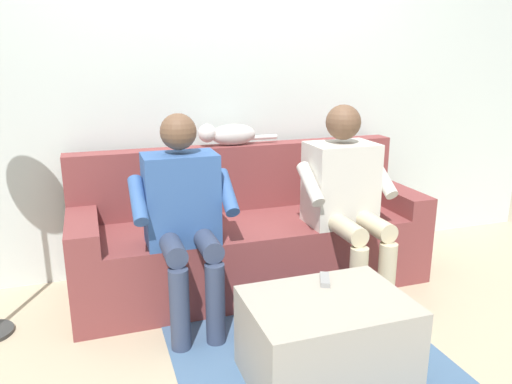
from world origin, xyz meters
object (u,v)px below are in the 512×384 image
object	(u,v)px
person_left_seated	(346,191)
remote_gray	(325,280)
couch	(251,238)
cat_on_backrest	(228,134)
coffee_table	(326,340)
person_right_seated	(184,209)

from	to	relation	value
person_left_seated	remote_gray	bearing A→B (deg)	54.60
person_left_seated	remote_gray	distance (m)	0.76
couch	cat_on_backrest	bearing A→B (deg)	-71.78
coffee_table	cat_on_backrest	size ratio (longest dim) A/B	1.34
coffee_table	remote_gray	xyz separation A→B (m)	(-0.06, -0.16, 0.21)
person_right_seated	coffee_table	bearing A→B (deg)	123.47
coffee_table	person_right_seated	distance (m)	0.98
person_right_seated	remote_gray	bearing A→B (deg)	133.66
person_left_seated	cat_on_backrest	world-z (taller)	person_left_seated
cat_on_backrest	person_left_seated	bearing A→B (deg)	135.27
person_right_seated	cat_on_backrest	distance (m)	0.76
person_left_seated	couch	bearing A→B (deg)	-33.59
person_left_seated	coffee_table	bearing A→B (deg)	57.16
couch	cat_on_backrest	world-z (taller)	cat_on_backrest
coffee_table	person_right_seated	bearing A→B (deg)	-56.53
cat_on_backrest	remote_gray	size ratio (longest dim) A/B	4.09
cat_on_backrest	couch	bearing A→B (deg)	108.22
cat_on_backrest	person_right_seated	bearing A→B (deg)	54.67
coffee_table	remote_gray	distance (m)	0.27
couch	coffee_table	world-z (taller)	couch
cat_on_backrest	coffee_table	bearing A→B (deg)	93.39
person_left_seated	cat_on_backrest	distance (m)	0.84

